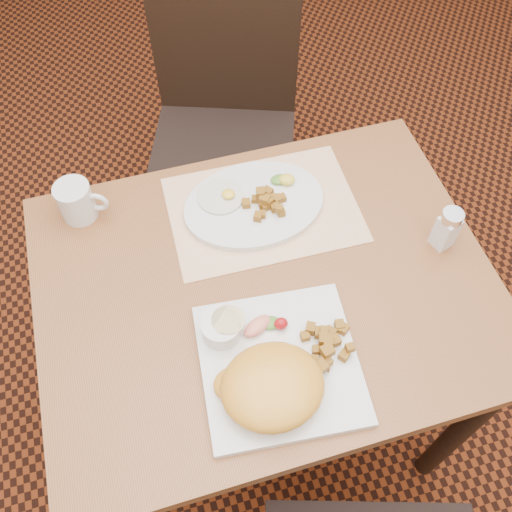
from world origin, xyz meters
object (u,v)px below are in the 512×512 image
object	(u,v)px
table	(266,309)
salt_shaker	(447,228)
plate_square	(280,364)
plate_oval	(254,205)
chair_far	(224,114)
coffee_mug	(77,201)

from	to	relation	value
table	salt_shaker	xyz separation A→B (m)	(0.37, -0.01, 0.16)
plate_square	plate_oval	world-z (taller)	plate_oval
plate_square	plate_oval	size ratio (longest dim) A/B	0.92
chair_far	plate_oval	size ratio (longest dim) A/B	3.19
table	coffee_mug	world-z (taller)	coffee_mug
plate_oval	coffee_mug	bearing A→B (deg)	166.28
table	plate_oval	size ratio (longest dim) A/B	2.96
plate_square	coffee_mug	xyz separation A→B (m)	(-0.30, 0.45, 0.03)
plate_square	coffee_mug	bearing A→B (deg)	123.89
plate_oval	salt_shaker	world-z (taller)	salt_shaker
table	chair_far	world-z (taller)	chair_far
coffee_mug	salt_shaker	bearing A→B (deg)	-22.03
plate_square	chair_far	bearing A→B (deg)	82.59
chair_far	coffee_mug	world-z (taller)	chair_far
plate_square	plate_oval	xyz separation A→B (m)	(0.06, 0.36, 0.00)
plate_square	table	bearing A→B (deg)	80.90
chair_far	salt_shaker	size ratio (longest dim) A/B	9.70
salt_shaker	coffee_mug	distance (m)	0.76
table	plate_square	size ratio (longest dim) A/B	3.21
chair_far	salt_shaker	xyz separation A→B (m)	(0.29, -0.72, 0.26)
table	salt_shaker	size ratio (longest dim) A/B	9.00
chair_far	plate_oval	world-z (taller)	chair_far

